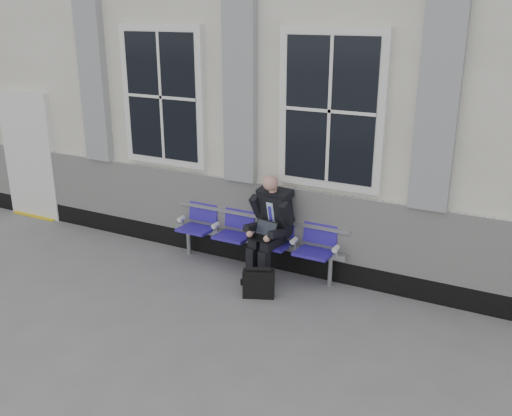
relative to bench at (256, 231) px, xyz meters
The scene contains 5 objects.
ground 1.56m from the bench, 65.26° to the right, with size 70.00×70.00×0.00m, color slate.
station_building 2.79m from the bench, 74.61° to the left, with size 14.40×4.40×4.49m.
bench is the anchor object (origin of this frame).
businessman 0.38m from the bench, 24.96° to the right, with size 0.59×0.80×1.41m.
briefcase 0.92m from the bench, 59.92° to the right, with size 0.43×0.30×0.40m.
Camera 1 is at (2.75, -5.08, 3.40)m, focal length 40.00 mm.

